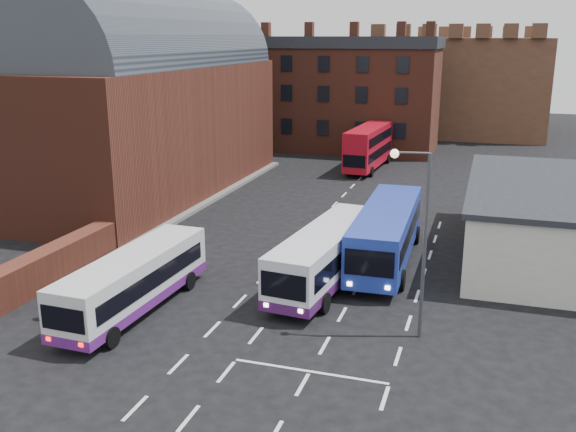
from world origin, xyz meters
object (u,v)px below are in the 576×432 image
(bus_red_double, at_px, (369,147))
(bus_white_outbound, at_px, (134,278))
(street_lamp, at_px, (419,227))
(pedestrian_red, at_px, (66,311))
(pedestrian_beige, at_px, (53,302))
(bus_blue, at_px, (386,231))
(bus_white_inbound, at_px, (326,252))

(bus_red_double, bearing_deg, bus_white_outbound, 86.97)
(street_lamp, bearing_deg, pedestrian_red, -164.49)
(pedestrian_red, height_order, pedestrian_beige, pedestrian_red)
(bus_red_double, height_order, pedestrian_red, bus_red_double)
(bus_red_double, distance_m, pedestrian_red, 38.74)
(bus_white_outbound, relative_size, bus_blue, 0.85)
(bus_white_inbound, distance_m, pedestrian_red, 12.66)
(bus_blue, distance_m, bus_red_double, 26.33)
(bus_blue, relative_size, pedestrian_red, 6.54)
(bus_white_outbound, xyz_separation_m, bus_blue, (9.92, 9.88, 0.29))
(street_lamp, bearing_deg, bus_white_inbound, 136.91)
(bus_white_inbound, bearing_deg, bus_white_outbound, 43.87)
(bus_white_inbound, relative_size, bus_blue, 0.92)
(bus_white_inbound, height_order, pedestrian_beige, bus_white_inbound)
(bus_white_outbound, bearing_deg, bus_blue, 46.84)
(bus_blue, bearing_deg, bus_red_double, -78.44)
(pedestrian_beige, bearing_deg, bus_white_outbound, -162.30)
(bus_red_double, height_order, pedestrian_beige, bus_red_double)
(bus_white_outbound, bearing_deg, bus_red_double, 85.47)
(bus_white_outbound, distance_m, bus_blue, 14.00)
(bus_red_double, bearing_deg, pedestrian_red, 84.90)
(bus_red_double, relative_size, pedestrian_red, 5.69)
(bus_red_double, xyz_separation_m, pedestrian_red, (-5.78, -38.29, -1.25))
(bus_blue, bearing_deg, pedestrian_beige, 41.18)
(pedestrian_red, relative_size, pedestrian_beige, 1.09)
(bus_white_inbound, bearing_deg, bus_blue, -114.81)
(pedestrian_red, bearing_deg, pedestrian_beige, -52.77)
(bus_red_double, relative_size, street_lamp, 1.28)
(bus_white_outbound, height_order, bus_white_inbound, bus_white_inbound)
(bus_red_double, bearing_deg, street_lamp, 107.31)
(pedestrian_red, xyz_separation_m, pedestrian_beige, (-1.27, 0.79, -0.08))
(street_lamp, distance_m, pedestrian_beige, 16.31)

